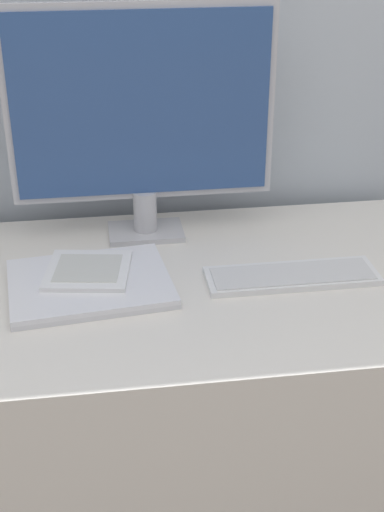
% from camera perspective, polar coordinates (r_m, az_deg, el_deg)
% --- Properties ---
extents(desk, '(1.25, 0.65, 0.72)m').
position_cam_1_polar(desk, '(1.60, -2.62, -13.39)').
color(desk, silver).
rests_on(desk, ground_plane).
extents(monitor, '(0.55, 0.11, 0.49)m').
position_cam_1_polar(monitor, '(1.49, -4.00, 11.16)').
color(monitor, '#B7B7BC').
rests_on(monitor, desk).
extents(keyboard, '(0.34, 0.11, 0.01)m').
position_cam_1_polar(keyboard, '(1.41, 8.00, -1.58)').
color(keyboard, silver).
rests_on(keyboard, desk).
extents(laptop, '(0.33, 0.27, 0.02)m').
position_cam_1_polar(laptop, '(1.38, -8.19, -2.20)').
color(laptop, silver).
rests_on(laptop, desk).
extents(ereader, '(0.18, 0.18, 0.01)m').
position_cam_1_polar(ereader, '(1.40, -8.31, -1.12)').
color(ereader, white).
rests_on(ereader, laptop).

